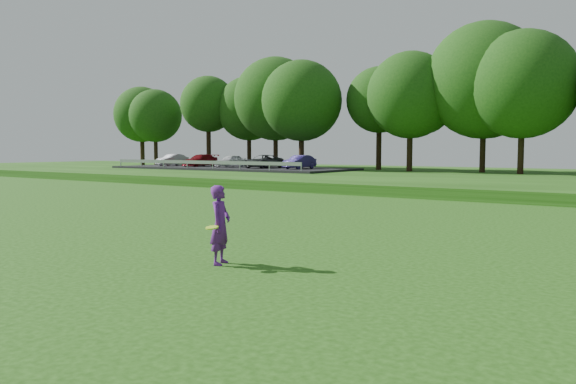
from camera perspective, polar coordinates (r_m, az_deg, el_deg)
The scene contains 6 objects.
ground at distance 14.19m, azimuth -20.32°, elevation -6.17°, with size 140.00×140.00×0.00m, color #1B450D.
berm at distance 43.49m, azimuth 19.72°, elevation 1.21°, with size 130.00×30.00×0.60m, color #1B450D.
walking_path at distance 30.27m, azimuth 12.62°, elevation -0.46°, with size 130.00×1.60×0.04m, color gray.
treeline at distance 47.62m, azimuth 21.28°, elevation 10.83°, with size 104.00×7.00×15.00m, color #17430F, non-canonical shape.
parking_lot at distance 53.97m, azimuth -5.92°, elevation 2.79°, with size 24.00×9.00×1.38m.
woman at distance 12.40m, azimuth -6.89°, elevation -3.34°, with size 0.61×0.88×1.74m.
Camera 1 is at (11.53, -7.87, 2.54)m, focal length 35.00 mm.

